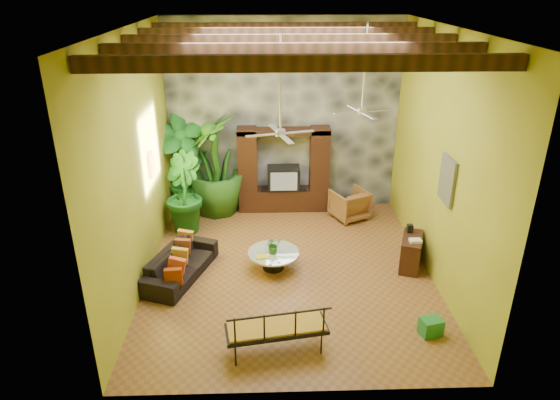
{
  "coord_description": "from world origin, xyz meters",
  "views": [
    {
      "loc": [
        -0.5,
        -9.27,
        5.8
      ],
      "look_at": [
        -0.19,
        0.2,
        1.57
      ],
      "focal_mm": 32.0,
      "sensor_mm": 36.0,
      "label": 1
    }
  ],
  "objects_px": {
    "ceiling_fan_back": "(362,101)",
    "side_console": "(411,252)",
    "sofa": "(180,264)",
    "iron_bench": "(277,328)",
    "ceiling_fan_front": "(280,122)",
    "tall_plant_b": "(182,193)",
    "coffee_table": "(273,258)",
    "wicker_armchair": "(350,204)",
    "entertainment_center": "(284,176)",
    "tall_plant_a": "(182,164)",
    "tall_plant_c": "(215,164)",
    "green_bin": "(431,327)"
  },
  "relations": [
    {
      "from": "entertainment_center",
      "to": "sofa",
      "type": "height_order",
      "value": "entertainment_center"
    },
    {
      "from": "ceiling_fan_back",
      "to": "coffee_table",
      "type": "xyz_separation_m",
      "value": [
        -1.94,
        -1.12,
        -3.15
      ]
    },
    {
      "from": "iron_bench",
      "to": "entertainment_center",
      "type": "bearing_deg",
      "value": 77.22
    },
    {
      "from": "tall_plant_b",
      "to": "iron_bench",
      "type": "height_order",
      "value": "tall_plant_b"
    },
    {
      "from": "tall_plant_a",
      "to": "green_bin",
      "type": "height_order",
      "value": "tall_plant_a"
    },
    {
      "from": "ceiling_fan_front",
      "to": "coffee_table",
      "type": "bearing_deg",
      "value": 105.81
    },
    {
      "from": "coffee_table",
      "to": "green_bin",
      "type": "height_order",
      "value": "coffee_table"
    },
    {
      "from": "tall_plant_b",
      "to": "side_console",
      "type": "xyz_separation_m",
      "value": [
        5.17,
        -1.93,
        -0.64
      ]
    },
    {
      "from": "iron_bench",
      "to": "green_bin",
      "type": "height_order",
      "value": "iron_bench"
    },
    {
      "from": "tall_plant_c",
      "to": "iron_bench",
      "type": "distance_m",
      "value": 5.93
    },
    {
      "from": "side_console",
      "to": "entertainment_center",
      "type": "bearing_deg",
      "value": 149.92
    },
    {
      "from": "tall_plant_a",
      "to": "coffee_table",
      "type": "relative_size",
      "value": 2.47
    },
    {
      "from": "side_console",
      "to": "green_bin",
      "type": "relative_size",
      "value": 2.42
    },
    {
      "from": "ceiling_fan_front",
      "to": "sofa",
      "type": "height_order",
      "value": "ceiling_fan_front"
    },
    {
      "from": "entertainment_center",
      "to": "ceiling_fan_front",
      "type": "height_order",
      "value": "ceiling_fan_front"
    },
    {
      "from": "ceiling_fan_back",
      "to": "wicker_armchair",
      "type": "relative_size",
      "value": 2.16
    },
    {
      "from": "ceiling_fan_back",
      "to": "side_console",
      "type": "height_order",
      "value": "ceiling_fan_back"
    },
    {
      "from": "coffee_table",
      "to": "side_console",
      "type": "xyz_separation_m",
      "value": [
        2.99,
        -0.03,
        0.1
      ]
    },
    {
      "from": "entertainment_center",
      "to": "tall_plant_c",
      "type": "bearing_deg",
      "value": -177.38
    },
    {
      "from": "sofa",
      "to": "iron_bench",
      "type": "relative_size",
      "value": 1.17
    },
    {
      "from": "tall_plant_a",
      "to": "entertainment_center",
      "type": "bearing_deg",
      "value": 1.28
    },
    {
      "from": "ceiling_fan_front",
      "to": "green_bin",
      "type": "distance_m",
      "value": 4.54
    },
    {
      "from": "tall_plant_a",
      "to": "side_console",
      "type": "relative_size",
      "value": 3.05
    },
    {
      "from": "ceiling_fan_back",
      "to": "tall_plant_c",
      "type": "distance_m",
      "value": 4.38
    },
    {
      "from": "sofa",
      "to": "side_console",
      "type": "bearing_deg",
      "value": -67.61
    },
    {
      "from": "sofa",
      "to": "tall_plant_c",
      "type": "xyz_separation_m",
      "value": [
        0.51,
        3.23,
        1.05
      ]
    },
    {
      "from": "wicker_armchair",
      "to": "coffee_table",
      "type": "bearing_deg",
      "value": 24.62
    },
    {
      "from": "entertainment_center",
      "to": "iron_bench",
      "type": "bearing_deg",
      "value": -93.36
    },
    {
      "from": "ceiling_fan_front",
      "to": "green_bin",
      "type": "xyz_separation_m",
      "value": [
        2.6,
        -1.83,
        -3.24
      ]
    },
    {
      "from": "side_console",
      "to": "green_bin",
      "type": "height_order",
      "value": "side_console"
    },
    {
      "from": "side_console",
      "to": "iron_bench",
      "type": "bearing_deg",
      "value": -118.76
    },
    {
      "from": "tall_plant_b",
      "to": "side_console",
      "type": "distance_m",
      "value": 5.55
    },
    {
      "from": "ceiling_fan_front",
      "to": "wicker_armchair",
      "type": "xyz_separation_m",
      "value": [
        1.91,
        2.92,
        -3.01
      ]
    },
    {
      "from": "wicker_armchair",
      "to": "tall_plant_c",
      "type": "relative_size",
      "value": 0.32
    },
    {
      "from": "tall_plant_b",
      "to": "coffee_table",
      "type": "height_order",
      "value": "tall_plant_b"
    },
    {
      "from": "ceiling_fan_front",
      "to": "iron_bench",
      "type": "xyz_separation_m",
      "value": [
        -0.14,
        -2.24,
        -2.87
      ]
    },
    {
      "from": "ceiling_fan_front",
      "to": "wicker_armchair",
      "type": "distance_m",
      "value": 4.61
    },
    {
      "from": "entertainment_center",
      "to": "tall_plant_b",
      "type": "bearing_deg",
      "value": -155.34
    },
    {
      "from": "sofa",
      "to": "entertainment_center",
      "type": "bearing_deg",
      "value": -15.03
    },
    {
      "from": "entertainment_center",
      "to": "ceiling_fan_front",
      "type": "distance_m",
      "value": 4.3
    },
    {
      "from": "wicker_armchair",
      "to": "iron_bench",
      "type": "bearing_deg",
      "value": 42.93
    },
    {
      "from": "wicker_armchair",
      "to": "tall_plant_b",
      "type": "bearing_deg",
      "value": -18.13
    },
    {
      "from": "tall_plant_c",
      "to": "green_bin",
      "type": "bearing_deg",
      "value": -51.54
    },
    {
      "from": "tall_plant_b",
      "to": "coffee_table",
      "type": "bearing_deg",
      "value": -41.02
    },
    {
      "from": "ceiling_fan_front",
      "to": "wicker_armchair",
      "type": "height_order",
      "value": "ceiling_fan_front"
    },
    {
      "from": "ceiling_fan_back",
      "to": "iron_bench",
      "type": "distance_m",
      "value": 5.17
    },
    {
      "from": "tall_plant_a",
      "to": "tall_plant_c",
      "type": "distance_m",
      "value": 0.86
    },
    {
      "from": "tall_plant_a",
      "to": "tall_plant_c",
      "type": "height_order",
      "value": "tall_plant_a"
    },
    {
      "from": "entertainment_center",
      "to": "tall_plant_a",
      "type": "distance_m",
      "value": 2.68
    },
    {
      "from": "ceiling_fan_front",
      "to": "tall_plant_b",
      "type": "relative_size",
      "value": 0.93
    }
  ]
}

